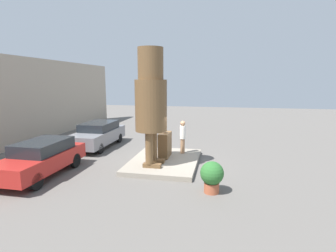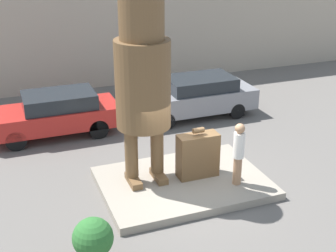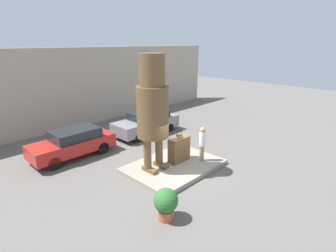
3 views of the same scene
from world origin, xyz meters
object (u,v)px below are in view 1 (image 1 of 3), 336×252
object	(u,v)px
giant_suitcase	(165,145)
parked_car_red	(41,157)
parked_car_grey	(98,134)
tourist	(183,136)
planter_pot	(212,175)
statue_figure	(151,98)

from	to	relation	value
giant_suitcase	parked_car_red	world-z (taller)	giant_suitcase
parked_car_red	parked_car_grey	bearing A→B (deg)	179.48
tourist	planter_pot	world-z (taller)	tourist
giant_suitcase	tourist	bearing A→B (deg)	-44.15
giant_suitcase	parked_car_grey	world-z (taller)	giant_suitcase
tourist	parked_car_grey	size ratio (longest dim) A/B	0.39
statue_figure	giant_suitcase	world-z (taller)	statue_figure
parked_car_red	planter_pot	world-z (taller)	parked_car_red
statue_figure	planter_pot	bearing A→B (deg)	-125.86
statue_figure	parked_car_red	xyz separation A→B (m)	(-1.76, 4.46, -2.51)
parked_car_red	parked_car_grey	size ratio (longest dim) A/B	0.96
tourist	parked_car_red	size ratio (longest dim) A/B	0.40
giant_suitcase	parked_car_red	bearing A→B (deg)	123.97
statue_figure	parked_car_grey	world-z (taller)	statue_figure
giant_suitcase	planter_pot	bearing A→B (deg)	-144.17
planter_pot	giant_suitcase	bearing A→B (deg)	35.83
statue_figure	parked_car_red	distance (m)	5.41
parked_car_red	planter_pot	bearing A→B (deg)	87.65
parked_car_red	parked_car_grey	world-z (taller)	parked_car_grey
tourist	parked_car_grey	bearing A→B (deg)	77.77
statue_figure	giant_suitcase	distance (m)	2.88
parked_car_grey	planter_pot	distance (m)	9.14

